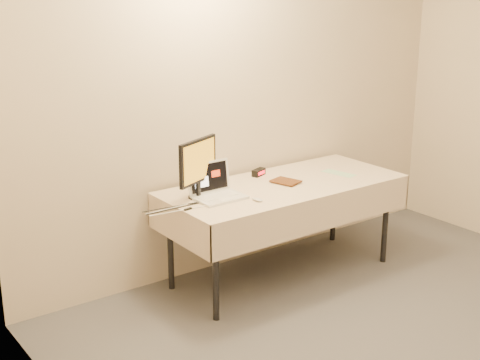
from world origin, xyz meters
TOP-DOWN VIEW (x-y plane):
  - back_wall at (0.00, 2.50)m, footprint 4.00×0.10m
  - table at (0.00, 2.05)m, footprint 1.86×0.81m
  - laptop at (-0.59, 2.08)m, footprint 0.34×0.28m
  - monitor at (-0.70, 2.14)m, footprint 0.39×0.19m
  - book at (-0.05, 2.03)m, footprint 0.15×0.06m
  - alarm_clock at (-0.02, 2.33)m, footprint 0.14×0.09m
  - clicker at (-0.41, 1.84)m, footprint 0.06×0.10m
  - paper_form at (0.53, 2.00)m, footprint 0.16×0.29m
  - usb_dongle at (-0.89, 1.97)m, footprint 0.06×0.03m

SIDE VIEW (x-z plane):
  - table at x=0.00m, z-range 0.31..1.05m
  - paper_form at x=0.53m, z-range 0.74..0.74m
  - usb_dongle at x=-0.89m, z-range 0.74..0.75m
  - clicker at x=-0.41m, z-range 0.74..0.76m
  - alarm_clock at x=-0.02m, z-range 0.74..0.79m
  - laptop at x=-0.59m, z-range 0.68..0.92m
  - book at x=-0.05m, z-range 0.74..0.94m
  - monitor at x=-0.70m, z-range 0.77..1.19m
  - back_wall at x=0.00m, z-range 0.00..2.70m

